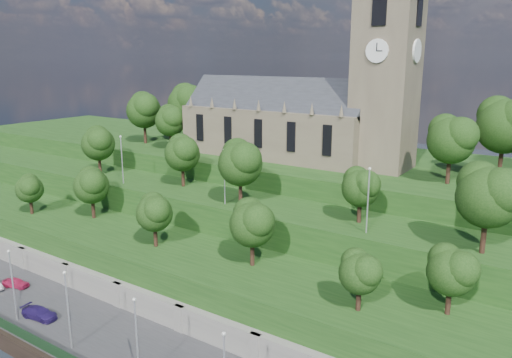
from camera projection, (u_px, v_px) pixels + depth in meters
The scene contains 14 objects.
promenade at pixel (112, 347), 53.43m from camera, with size 160.00×12.00×2.00m, color #2D2D30.
fence at pixel (67, 358), 48.71m from camera, with size 160.00×0.10×1.20m, color #16321A.
retaining_wall at pixel (152, 311), 57.87m from camera, with size 160.00×2.10×5.00m.
embankment_lower at pixel (187, 281), 62.35m from camera, with size 160.00×12.00×8.00m, color #193B13.
embankment_upper at pixel (239, 240), 70.71m from camera, with size 160.00×10.00×12.00m, color #193B13.
hilltop at pixel (309, 196), 87.22m from camera, with size 160.00×32.00×15.00m, color #193B13.
church at pixel (304, 113), 79.98m from camera, with size 38.60×12.35×27.60m.
trees_lower at pixel (191, 214), 60.21m from camera, with size 64.71×8.61×7.77m.
trees_upper at pixel (257, 163), 64.99m from camera, with size 66.30×8.76×9.22m.
trees_hilltop at pixel (293, 116), 80.82m from camera, with size 72.47×16.41×11.34m.
lamp_posts_promenade at pixel (68, 305), 50.31m from camera, with size 60.36×0.36×8.55m.
lamp_posts_upper at pixel (225, 172), 65.83m from camera, with size 40.36×0.36×7.56m.
car_left at pixel (16, 283), 64.92m from camera, with size 1.43×3.55×1.21m, color #AD1C46.
car_right at pixel (39, 313), 57.14m from camera, with size 1.82×4.47×1.30m, color #251751.
Camera 1 is at (39.51, -24.70, 31.20)m, focal length 35.00 mm.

